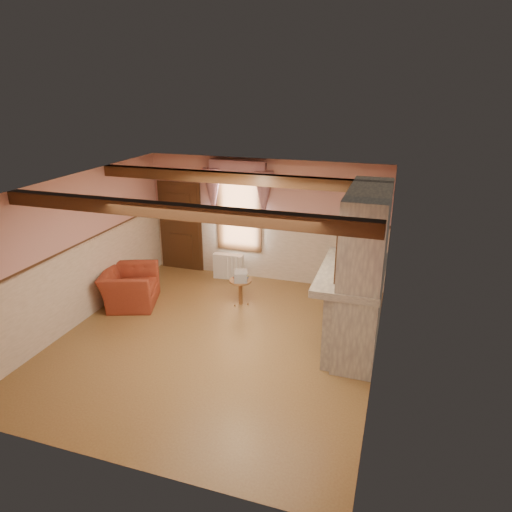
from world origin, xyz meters
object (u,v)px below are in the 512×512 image
(bowl, at_px, (351,270))
(oil_lamp, at_px, (357,249))
(radiator, at_px, (228,266))
(armchair, at_px, (130,287))
(side_table, at_px, (241,292))
(mantel_clock, at_px, (356,253))

(bowl, height_order, oil_lamp, oil_lamp)
(radiator, relative_size, oil_lamp, 2.50)
(armchair, distance_m, side_table, 2.29)
(mantel_clock, height_order, oil_lamp, oil_lamp)
(armchair, distance_m, bowl, 4.64)
(radiator, distance_m, oil_lamp, 3.58)
(side_table, bearing_deg, oil_lamp, -5.70)
(side_table, relative_size, oil_lamp, 1.96)
(side_table, distance_m, mantel_clock, 2.65)
(oil_lamp, bearing_deg, mantel_clock, -90.00)
(armchair, relative_size, oil_lamp, 4.17)
(armchair, height_order, bowl, bowl)
(bowl, bearing_deg, radiator, 143.66)
(armchair, bearing_deg, bowl, -113.71)
(armchair, relative_size, radiator, 1.67)
(side_table, height_order, oil_lamp, oil_lamp)
(oil_lamp, bearing_deg, armchair, -174.26)
(armchair, bearing_deg, oil_lamp, -103.38)
(side_table, bearing_deg, bowl, -24.33)
(side_table, bearing_deg, armchair, -162.67)
(side_table, bearing_deg, radiator, 121.45)
(side_table, relative_size, mantel_clock, 2.29)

